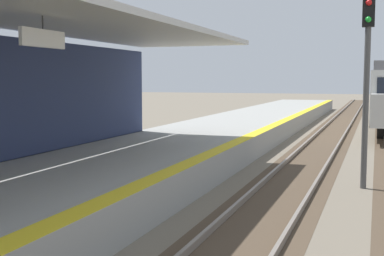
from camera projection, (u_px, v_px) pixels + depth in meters
The scene contains 3 objects.
station_platform at pixel (123, 170), 14.30m from camera, with size 5.00×80.00×0.91m.
track_pair_nearest_platform at pixel (301, 170), 16.59m from camera, with size 2.34×120.00×0.16m.
rail_signal_post at pixel (367, 72), 13.76m from camera, with size 0.32×0.34×5.20m.
Camera 1 is at (4.15, 3.39, 3.01)m, focal length 47.68 mm.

